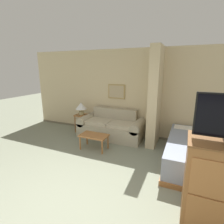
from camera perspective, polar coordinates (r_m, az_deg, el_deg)
The scene contains 9 objects.
ground_plane at distance 2.92m, azimuth -14.97°, elevation -31.00°, with size 20.00×20.00×0.00m, color gray.
wall_back at distance 5.31m, azimuth 8.24°, elevation 5.86°, with size 7.54×0.16×2.60m.
wall_partition_pillar at distance 4.73m, azimuth 13.89°, elevation 4.65°, with size 0.24×0.80×2.60m.
couch at distance 5.30m, azimuth -0.25°, elevation -4.94°, with size 1.94×0.84×0.83m.
coffee_table at distance 4.54m, azimuth -5.91°, elevation -8.03°, with size 0.71×0.42×0.39m.
side_table at distance 5.78m, azimuth -9.90°, elevation -2.02°, with size 0.37×0.37×0.58m.
table_lamp at distance 5.68m, azimuth -10.07°, elevation 1.80°, with size 0.36×0.36×0.40m.
bed at distance 4.31m, azimuth 28.15°, elevation -11.91°, with size 1.58×2.14×0.54m.
backpack at distance 4.16m, azimuth 29.63°, elevation -5.81°, with size 0.31×0.20×0.43m.
Camera 1 is at (1.38, -1.55, 2.05)m, focal length 28.00 mm.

